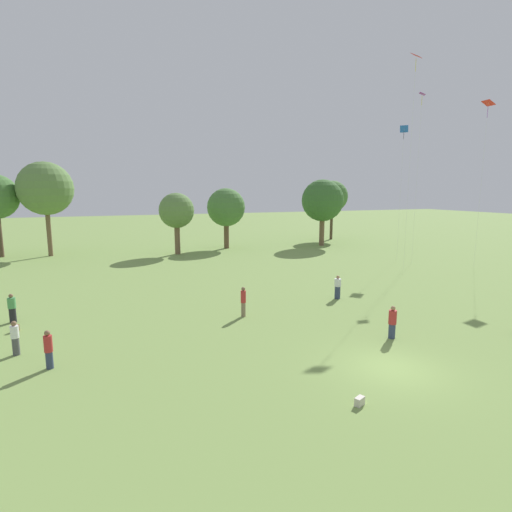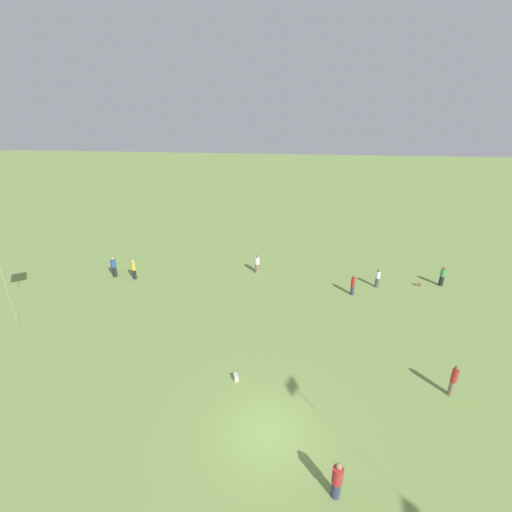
# 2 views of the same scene
# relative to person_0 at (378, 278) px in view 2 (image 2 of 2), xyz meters

# --- Properties ---
(ground_plane) EXTENTS (240.00, 240.00, 0.00)m
(ground_plane) POSITION_rel_person_0_xyz_m (15.65, -7.71, -0.84)
(ground_plane) COLOR #7A994C
(person_0) EXTENTS (0.49, 0.49, 1.67)m
(person_0) POSITION_rel_person_0_xyz_m (0.00, 0.00, 0.00)
(person_0) COLOR #4C4C51
(person_0) RESTS_ON ground_plane
(person_1) EXTENTS (0.37, 0.37, 1.88)m
(person_1) POSITION_rel_person_0_xyz_m (12.05, 1.58, 0.13)
(person_1) COLOR #847056
(person_1) RESTS_ON ground_plane
(person_3) EXTENTS (0.51, 0.51, 1.75)m
(person_3) POSITION_rel_person_0_xyz_m (-1.49, -10.49, 0.02)
(person_3) COLOR #847056
(person_3) RESTS_ON ground_plane
(person_4) EXTENTS (0.45, 0.45, 1.74)m
(person_4) POSITION_rel_person_0_xyz_m (-1.07, 5.54, 0.02)
(person_4) COLOR #232328
(person_4) RESTS_ON ground_plane
(person_5) EXTENTS (0.50, 0.50, 1.83)m
(person_5) POSITION_rel_person_0_xyz_m (1.37, -21.13, 0.08)
(person_5) COLOR #232328
(person_5) RESTS_ON ground_plane
(person_6) EXTENTS (0.54, 0.54, 1.76)m
(person_6) POSITION_rel_person_0_xyz_m (18.13, -4.77, 0.03)
(person_6) COLOR #333D5B
(person_6) RESTS_ON ground_plane
(person_7) EXTENTS (0.60, 0.60, 1.85)m
(person_7) POSITION_rel_person_0_xyz_m (1.11, -23.17, 0.07)
(person_7) COLOR #232328
(person_7) RESTS_ON ground_plane
(person_10) EXTENTS (0.50, 0.50, 1.75)m
(person_10) POSITION_rel_person_0_xyz_m (1.65, -2.23, 0.04)
(person_10) COLOR #333D5B
(person_10) RESTS_ON ground_plane
(picnic_bag_0) EXTENTS (0.46, 0.37, 0.32)m
(picnic_bag_0) POSITION_rel_person_0_xyz_m (12.48, -9.78, -0.68)
(picnic_bag_0) COLOR beige
(picnic_bag_0) RESTS_ON ground_plane
(picnic_bag_2) EXTENTS (0.37, 0.41, 0.38)m
(picnic_bag_2) POSITION_rel_person_0_xyz_m (-0.63, 3.67, -0.65)
(picnic_bag_2) COLOR #A58459
(picnic_bag_2) RESTS_ON ground_plane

